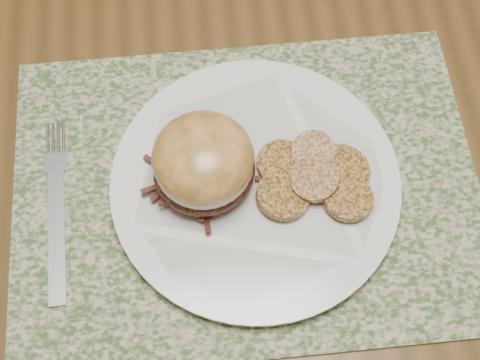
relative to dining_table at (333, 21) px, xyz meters
name	(u,v)px	position (x,y,z in m)	size (l,w,h in m)	color
ground	(294,219)	(0.00, 0.00, -0.67)	(3.50, 3.50, 0.00)	#56351D
dining_table	(333,21)	(0.00, 0.00, 0.00)	(1.50, 0.90, 0.75)	brown
placemat	(247,188)	(-0.14, -0.26, 0.08)	(0.45, 0.33, 0.00)	#38522A
dinner_plate	(255,184)	(-0.13, -0.26, 0.09)	(0.26, 0.26, 0.02)	white
pork_sandwich	(204,163)	(-0.18, -0.25, 0.13)	(0.12, 0.12, 0.07)	black
roasted_potatoes	(314,177)	(-0.07, -0.26, 0.11)	(0.13, 0.11, 0.03)	#AB6F32
fork	(56,208)	(-0.32, -0.26, 0.09)	(0.02, 0.19, 0.00)	#B3B2B9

